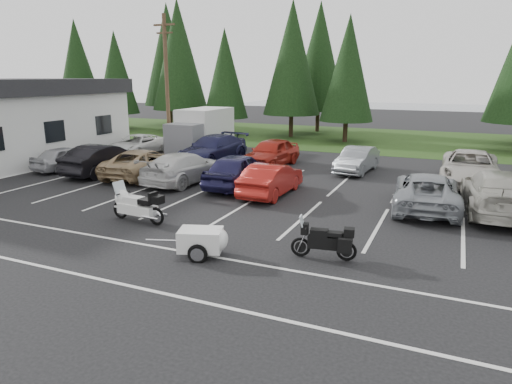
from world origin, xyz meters
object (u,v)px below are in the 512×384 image
object	(u,v)px
car_far_0	(137,145)
cargo_trailer	(201,243)
touring_motorcycle	(137,203)
adventure_motorcycle	(324,238)
box_truck	(198,131)
car_far_4	(470,167)
car_near_1	(104,159)
car_near_3	(185,168)
car_near_4	(238,170)
car_near_7	(498,192)
car_far_2	(271,153)
car_near_2	(144,163)
utility_pole	(167,82)
car_far_3	(357,160)
car_far_1	(213,149)
car_near_0	(66,158)
car_near_5	(271,179)
car_near_6	(427,191)

from	to	relation	value
car_far_0	cargo_trailer	distance (m)	18.59
touring_motorcycle	adventure_motorcycle	world-z (taller)	touring_motorcycle
box_truck	car_far_4	world-z (taller)	box_truck
car_near_1	box_truck	bearing A→B (deg)	-95.41
box_truck	cargo_trailer	bearing A→B (deg)	-59.09
car_far_4	touring_motorcycle	xyz separation A→B (m)	(-10.90, -11.42, -0.07)
car_near_3	adventure_motorcycle	world-z (taller)	car_near_3
car_near_4	car_near_7	size ratio (longest dim) A/B	0.82
car_near_3	car_far_2	size ratio (longest dim) A/B	1.10
car_near_3	car_near_4	world-z (taller)	car_near_4
car_near_2	utility_pole	bearing A→B (deg)	-69.73
utility_pole	car_far_3	world-z (taller)	utility_pole
car_near_3	car_near_4	xyz separation A→B (m)	(2.76, 0.26, 0.06)
box_truck	car_far_2	xyz separation A→B (m)	(6.42, -2.68, -0.65)
car_near_1	car_far_3	world-z (taller)	car_near_1
car_near_4	car_far_1	distance (m)	6.63
car_near_4	car_near_7	xyz separation A→B (m)	(10.86, 0.09, 0.03)
car_far_0	car_near_7	bearing A→B (deg)	-17.06
utility_pole	car_far_0	bearing A→B (deg)	-119.06
car_near_0	adventure_motorcycle	distance (m)	17.91
box_truck	car_far_2	size ratio (longest dim) A/B	1.20
utility_pole	car_near_7	xyz separation A→B (m)	(19.74, -7.34, -3.87)
cargo_trailer	car_near_4	bearing A→B (deg)	89.92
car_near_1	car_near_3	size ratio (longest dim) A/B	0.94
car_near_1	car_far_0	size ratio (longest dim) A/B	1.01
car_near_2	car_far_2	xyz separation A→B (m)	(4.99, 5.23, 0.08)
box_truck	car_near_5	world-z (taller)	box_truck
car_near_2	touring_motorcycle	xyz separation A→B (m)	(4.50, -6.28, -0.01)
car_near_0	car_near_5	world-z (taller)	car_near_5
car_near_5	car_far_4	xyz separation A→B (m)	(7.97, 5.94, 0.08)
box_truck	car_far_3	distance (m)	11.53
adventure_motorcycle	car_far_0	bearing A→B (deg)	133.56
car_far_2	utility_pole	bearing A→B (deg)	171.10
car_near_4	touring_motorcycle	xyz separation A→B (m)	(-0.95, -6.26, -0.09)
car_near_0	car_near_4	world-z (taller)	car_near_4
touring_motorcycle	utility_pole	bearing A→B (deg)	124.64
car_far_2	adventure_motorcycle	xyz separation A→B (m)	(6.50, -12.16, -0.17)
car_far_2	cargo_trailer	xyz separation A→B (m)	(3.21, -13.40, -0.38)
car_near_6	car_far_1	bearing A→B (deg)	-28.06
car_near_2	cargo_trailer	xyz separation A→B (m)	(8.20, -8.17, -0.31)
car_near_1	car_near_7	distance (m)	18.69
car_near_5	touring_motorcycle	bearing A→B (deg)	62.37
car_far_0	car_far_3	size ratio (longest dim) A/B	1.17
car_near_0	touring_motorcycle	world-z (taller)	touring_motorcycle
car_near_2	car_near_3	distance (m)	2.71
car_near_7	car_far_4	distance (m)	5.15
car_near_7	car_far_3	xyz separation A→B (m)	(-6.46, 5.58, -0.16)
box_truck	car_far_4	xyz separation A→B (m)	(16.83, -2.77, -0.67)
box_truck	car_far_0	xyz separation A→B (m)	(-3.16, -2.59, -0.79)
car_near_7	car_far_3	world-z (taller)	car_near_7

